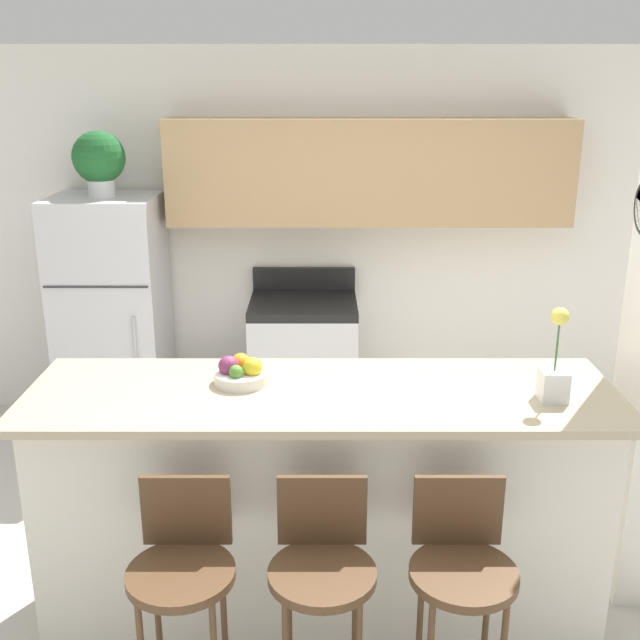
# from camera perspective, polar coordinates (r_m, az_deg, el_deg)

# --- Properties ---
(ground_plane) EXTENTS (14.00, 14.00, 0.00)m
(ground_plane) POSITION_cam_1_polar(r_m,az_deg,el_deg) (3.70, 0.03, -21.13)
(ground_plane) COLOR beige
(wall_back) EXTENTS (5.60, 0.38, 2.55)m
(wall_back) POSITION_cam_1_polar(r_m,az_deg,el_deg) (5.18, 1.37, 8.29)
(wall_back) COLOR white
(wall_back) RESTS_ON ground_plane
(counter_bar) EXTENTS (2.47, 0.76, 1.09)m
(counter_bar) POSITION_cam_1_polar(r_m,az_deg,el_deg) (3.38, 0.03, -13.87)
(counter_bar) COLOR silver
(counter_bar) RESTS_ON ground_plane
(refrigerator) EXTENTS (0.69, 0.65, 1.61)m
(refrigerator) POSITION_cam_1_polar(r_m,az_deg,el_deg) (5.24, -15.62, 0.27)
(refrigerator) COLOR silver
(refrigerator) RESTS_ON ground_plane
(stove_range) EXTENTS (0.72, 0.62, 1.07)m
(stove_range) POSITION_cam_1_polar(r_m,az_deg,el_deg) (5.18, -1.37, -3.30)
(stove_range) COLOR silver
(stove_range) RESTS_ON ground_plane
(bar_stool_left) EXTENTS (0.39, 0.39, 0.96)m
(bar_stool_left) POSITION_cam_1_polar(r_m,az_deg,el_deg) (2.88, -10.50, -18.33)
(bar_stool_left) COLOR #4C331E
(bar_stool_left) RESTS_ON ground_plane
(bar_stool_mid) EXTENTS (0.39, 0.39, 0.96)m
(bar_stool_mid) POSITION_cam_1_polar(r_m,az_deg,el_deg) (2.83, 0.06, -18.61)
(bar_stool_mid) COLOR #4C331E
(bar_stool_mid) RESTS_ON ground_plane
(bar_stool_right) EXTENTS (0.39, 0.39, 0.96)m
(bar_stool_right) POSITION_cam_1_polar(r_m,az_deg,el_deg) (2.88, 10.61, -18.30)
(bar_stool_right) COLOR #4C331E
(bar_stool_right) RESTS_ON ground_plane
(potted_plant_on_fridge) EXTENTS (0.33, 0.33, 0.41)m
(potted_plant_on_fridge) POSITION_cam_1_polar(r_m,az_deg,el_deg) (5.03, -16.61, 11.61)
(potted_plant_on_fridge) COLOR silver
(potted_plant_on_fridge) RESTS_ON refrigerator
(orchid_vase) EXTENTS (0.11, 0.11, 0.39)m
(orchid_vase) POSITION_cam_1_polar(r_m,az_deg,el_deg) (3.14, 17.31, -3.83)
(orchid_vase) COLOR white
(orchid_vase) RESTS_ON counter_bar
(fruit_bowl) EXTENTS (0.23, 0.23, 0.12)m
(fruit_bowl) POSITION_cam_1_polar(r_m,az_deg,el_deg) (3.21, -6.18, -4.01)
(fruit_bowl) COLOR silver
(fruit_bowl) RESTS_ON counter_bar
(trash_bin) EXTENTS (0.28, 0.28, 0.38)m
(trash_bin) POSITION_cam_1_polar(r_m,az_deg,el_deg) (5.14, -9.53, -7.01)
(trash_bin) COLOR black
(trash_bin) RESTS_ON ground_plane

